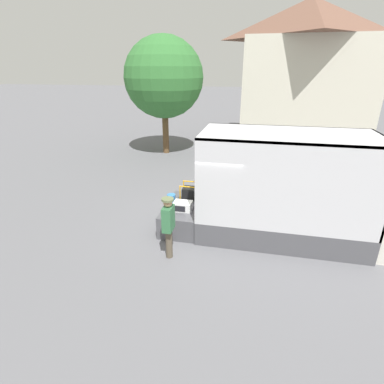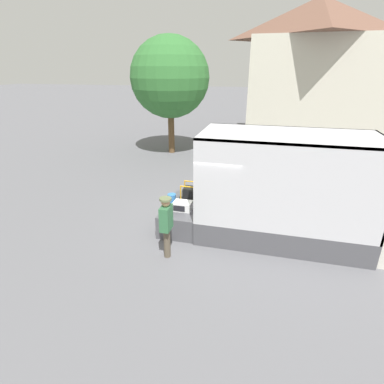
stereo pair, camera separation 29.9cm
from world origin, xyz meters
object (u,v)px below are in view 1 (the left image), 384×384
Objects in this scene: orange_bucket at (171,199)px; street_tree at (164,78)px; box_truck at (351,209)px; portable_generator at (191,193)px; microwave at (183,206)px; worker_person at (168,222)px.

street_tree is at bearing 108.03° from orange_bucket.
box_truck is 12.18m from street_tree.
orange_bucket is 9.66m from street_tree.
street_tree is (-3.31, 8.00, 3.35)m from portable_generator.
portable_generator is (0.05, 0.92, 0.06)m from microwave.
street_tree reaches higher than portable_generator.
orange_bucket is (-0.51, -0.60, -0.03)m from portable_generator.
orange_bucket is at bearing 144.78° from microwave.
box_truck reaches higher than microwave.
orange_bucket is at bearing -71.97° from street_tree.
microwave is 0.93m from portable_generator.
street_tree is at bearing 110.03° from microwave.
box_truck is 4.78m from portable_generator.
worker_person is (-0.06, -2.42, 0.17)m from portable_generator.
microwave is at bearing -35.22° from orange_bucket.
box_truck is 20.38× the size of orange_bucket.
worker_person is (-0.01, -1.50, 0.23)m from microwave.
box_truck is 4.04× the size of worker_person.
microwave is 0.09× the size of street_tree.
microwave is at bearing -69.97° from street_tree.
microwave is (-4.80, -0.37, -0.21)m from box_truck.
orange_bucket is (-5.25, -0.05, -0.17)m from box_truck.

